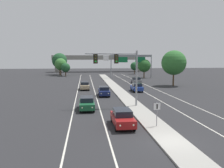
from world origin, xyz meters
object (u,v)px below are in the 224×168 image
overhead_signal_mast (120,67)px  tree_far_right_a (144,66)px  car_receding_blue (137,87)px  highway_sign_gantry (131,59)px  tree_far_right_b (174,63)px  tree_far_right_c (135,66)px  median_sign_post (157,111)px  car_receding_grey (136,80)px  tree_far_left_a (60,61)px  car_oncoming_navy (104,91)px  car_oncoming_red (122,118)px  car_oncoming_tan (85,86)px  tree_far_left_b (66,68)px  car_oncoming_green (87,103)px  tree_far_left_c (61,64)px

overhead_signal_mast → tree_far_right_a: bearing=71.8°
car_receding_blue → highway_sign_gantry: highway_sign_gantry is taller
tree_far_right_b → tree_far_right_c: bearing=90.6°
highway_sign_gantry → tree_far_right_a: 4.92m
median_sign_post → car_receding_grey: median_sign_post is taller
car_receding_blue → tree_far_left_a: 52.11m
car_oncoming_navy → tree_far_right_a: 38.44m
car_receding_grey → tree_far_right_c: bearing=78.6°
overhead_signal_mast → car_oncoming_red: overhead_signal_mast is taller
overhead_signal_mast → car_oncoming_tan: size_ratio=1.60×
car_oncoming_red → highway_sign_gantry: 53.65m
tree_far_left_b → tree_far_left_a: tree_far_left_a is taller
car_oncoming_navy → car_oncoming_tan: 8.97m
car_receding_grey → car_oncoming_tan: bearing=-141.8°
car_oncoming_green → highway_sign_gantry: bearing=72.0°
median_sign_post → highway_sign_gantry: (8.21, 53.08, 4.58)m
tree_far_left_c → tree_far_left_b: bearing=-53.0°
car_oncoming_green → car_oncoming_navy: (3.00, 10.44, 0.00)m
highway_sign_gantry → tree_far_left_b: highway_sign_gantry is taller
car_oncoming_tan → tree_far_left_b: bearing=100.4°
car_receding_grey → tree_far_left_b: tree_far_left_b is taller
tree_far_right_a → tree_far_right_c: bearing=87.5°
tree_far_left_b → tree_far_right_c: (26.65, 8.29, 0.10)m
car_oncoming_green → median_sign_post: bearing=-53.1°
overhead_signal_mast → car_receding_grey: (8.34, 27.90, -4.49)m
tree_far_left_c → tree_far_right_c: 29.14m
median_sign_post → car_oncoming_navy: 19.19m
tree_far_left_c → tree_far_right_b: size_ratio=0.78×
car_oncoming_red → tree_far_right_a: (15.60, 52.85, 3.12)m
median_sign_post → tree_far_left_c: 68.09m
car_receding_blue → highway_sign_gantry: size_ratio=0.34×
car_oncoming_navy → tree_far_right_a: bearing=65.5°
car_receding_grey → tree_far_right_a: size_ratio=0.75×
median_sign_post → tree_far_right_c: bearing=79.5°
tree_far_right_c → tree_far_left_b: bearing=-162.7°
median_sign_post → tree_far_left_b: tree_far_left_b is taller
car_oncoming_green → car_receding_blue: (9.74, 15.15, 0.00)m
car_oncoming_navy → tree_far_left_c: bearing=104.0°
tree_far_right_c → tree_far_right_b: bearing=-89.4°
car_oncoming_tan → car_receding_grey: size_ratio=1.00×
car_receding_grey → tree_far_left_b: 32.97m
car_oncoming_tan → tree_far_left_a: size_ratio=0.54×
median_sign_post → tree_far_right_b: bearing=66.3°
car_oncoming_red → car_oncoming_navy: same height
car_receding_grey → highway_sign_gantry: size_ratio=0.34×
car_oncoming_red → car_receding_grey: bearing=75.5°
car_oncoming_tan → car_receding_grey: 16.50m
overhead_signal_mast → car_oncoming_navy: 10.44m
overhead_signal_mast → tree_far_right_b: 26.93m
car_receding_blue → car_receding_grey: same height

